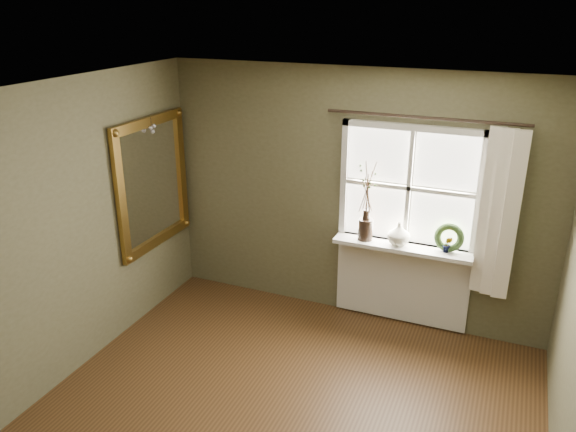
% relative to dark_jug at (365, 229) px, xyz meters
% --- Properties ---
extents(ceiling, '(4.50, 4.50, 0.00)m').
position_rel_dark_jug_xyz_m(ceiling, '(-0.17, -2.12, 1.57)').
color(ceiling, silver).
rests_on(ceiling, ground).
extents(wall_back, '(4.00, 0.10, 2.60)m').
position_rel_dark_jug_xyz_m(wall_back, '(-0.17, 0.18, 0.27)').
color(wall_back, brown).
rests_on(wall_back, ground).
extents(wall_left, '(0.10, 4.50, 2.60)m').
position_rel_dark_jug_xyz_m(wall_left, '(-2.22, -2.12, 0.27)').
color(wall_left, brown).
rests_on(wall_left, ground).
extents(window_frame, '(1.36, 0.06, 1.24)m').
position_rel_dark_jug_xyz_m(window_frame, '(0.38, 0.11, 0.45)').
color(window_frame, silver).
rests_on(window_frame, wall_back).
extents(window_sill, '(1.36, 0.26, 0.04)m').
position_rel_dark_jug_xyz_m(window_sill, '(0.38, 0.00, -0.13)').
color(window_sill, silver).
rests_on(window_sill, wall_back).
extents(window_apron, '(1.36, 0.04, 0.88)m').
position_rel_dark_jug_xyz_m(window_apron, '(0.38, 0.11, -0.57)').
color(window_apron, silver).
rests_on(window_apron, ground).
extents(dark_jug, '(0.18, 0.18, 0.22)m').
position_rel_dark_jug_xyz_m(dark_jug, '(0.00, 0.00, 0.00)').
color(dark_jug, black).
rests_on(dark_jug, window_sill).
extents(cream_vase, '(0.27, 0.27, 0.23)m').
position_rel_dark_jug_xyz_m(cream_vase, '(0.33, 0.00, 0.01)').
color(cream_vase, beige).
rests_on(cream_vase, window_sill).
extents(wreath, '(0.29, 0.14, 0.29)m').
position_rel_dark_jug_xyz_m(wreath, '(0.81, 0.04, -0.00)').
color(wreath, '#2A421D').
rests_on(wreath, window_sill).
extents(potted_plant_left, '(0.10, 0.08, 0.16)m').
position_rel_dark_jug_xyz_m(potted_plant_left, '(-0.04, 0.00, -0.03)').
color(potted_plant_left, '#2A421D').
rests_on(potted_plant_left, window_sill).
extents(potted_plant_right, '(0.09, 0.08, 0.17)m').
position_rel_dark_jug_xyz_m(potted_plant_right, '(0.80, 0.00, -0.03)').
color(potted_plant_right, '#2A421D').
rests_on(potted_plant_right, window_sill).
extents(curtain, '(0.36, 0.12, 1.59)m').
position_rel_dark_jug_xyz_m(curtain, '(1.22, 0.01, 0.34)').
color(curtain, silver).
rests_on(curtain, wall_back).
extents(curtain_rod, '(1.84, 0.03, 0.03)m').
position_rel_dark_jug_xyz_m(curtain_rod, '(0.48, 0.05, 1.15)').
color(curtain_rod, black).
rests_on(curtain_rod, wall_back).
extents(gilt_mirror, '(0.10, 1.15, 1.37)m').
position_rel_dark_jug_xyz_m(gilt_mirror, '(-2.14, -0.53, 0.38)').
color(gilt_mirror, white).
rests_on(gilt_mirror, wall_left).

